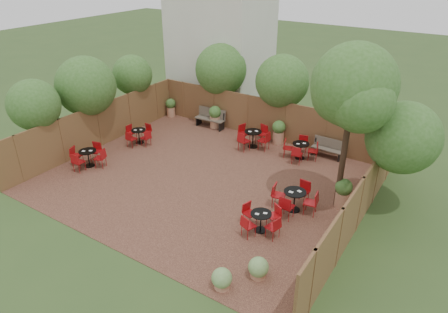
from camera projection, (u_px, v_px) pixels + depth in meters
The scene contains 13 objects.
ground at pixel (206, 180), 16.19m from camera, with size 80.00×80.00×0.00m, color #354F23.
courtyard_paving at pixel (206, 180), 16.19m from camera, with size 12.00×10.00×0.02m, color #361E16.
fence_back at pixel (265, 118), 19.48m from camera, with size 12.00×0.08×2.00m, color brown.
fence_left at pixel (99, 126), 18.64m from camera, with size 0.08×10.00×2.00m, color brown.
fence_right at pixel (359, 205), 12.84m from camera, with size 0.08×10.00×2.00m, color brown.
neighbour_building at pixel (221, 35), 22.55m from camera, with size 5.00×4.00×8.00m, color beige.
overhang_foliage at pixel (207, 89), 17.99m from camera, with size 15.65×10.56×2.68m.
courtyard_tree at pixel (353, 91), 12.65m from camera, with size 2.83×2.74×5.80m.
park_bench_left at pixel (211, 118), 20.84m from camera, with size 1.61×0.59×0.98m.
park_bench_right at pixel (328, 148), 17.83m from camera, with size 1.37×0.47×0.84m.
bistro_tables at pixel (225, 162), 16.65m from camera, with size 10.22×7.04×0.91m.
planters at pixel (247, 133), 18.89m from camera, with size 11.40×4.22×1.15m.
low_shrubs at pixel (267, 267), 11.28m from camera, with size 2.53×3.09×0.63m.
Camera 1 is at (8.22, -11.36, 8.19)m, focal length 32.40 mm.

